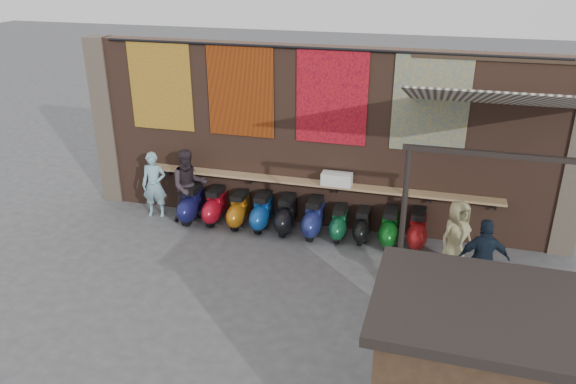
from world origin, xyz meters
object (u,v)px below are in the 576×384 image
object	(u,v)px
scooter_stool_0	(192,204)
scooter_stool_9	(418,230)
scooter_stool_3	(262,212)
scooter_stool_7	(362,226)
shelf_box	(337,179)
scooter_stool_4	(287,215)
scooter_stool_6	(339,223)
shopper_grey	(498,307)
shopper_navy	(483,260)
scooter_stool_1	(215,206)
scooter_stool_5	(314,218)
shopper_tan	(456,237)
diner_left	(154,185)
diner_right	(189,186)
scooter_stool_8	(390,228)
scooter_stool_2	(239,210)

from	to	relation	value
scooter_stool_0	scooter_stool_9	distance (m)	5.10
scooter_stool_3	scooter_stool_7	bearing A→B (deg)	0.53
shelf_box	scooter_stool_3	size ratio (longest dim) A/B	0.78
scooter_stool_3	scooter_stool_4	xyz separation A→B (m)	(0.57, 0.00, 0.00)
scooter_stool_6	shopper_grey	size ratio (longest dim) A/B	0.48
scooter_stool_0	shopper_navy	xyz separation A→B (m)	(6.29, -1.58, 0.37)
scooter_stool_1	shopper_navy	xyz separation A→B (m)	(5.75, -1.66, 0.39)
scooter_stool_6	scooter_stool_5	bearing A→B (deg)	-177.38
shopper_grey	scooter_stool_5	bearing A→B (deg)	-37.75
scooter_stool_0	shopper_tan	distance (m)	5.90
scooter_stool_7	scooter_stool_1	bearing A→B (deg)	179.90
scooter_stool_3	diner_left	distance (m)	2.65
shelf_box	scooter_stool_5	distance (m)	0.99
scooter_stool_3	shopper_tan	world-z (taller)	shopper_tan
shelf_box	scooter_stool_9	world-z (taller)	shelf_box
scooter_stool_1	shopper_navy	bearing A→B (deg)	-16.12
diner_right	scooter_stool_5	bearing A→B (deg)	-35.22
scooter_stool_4	scooter_stool_9	bearing A→B (deg)	0.13
shelf_box	scooter_stool_8	xyz separation A→B (m)	(1.23, -0.33, -0.86)
shelf_box	scooter_stool_7	bearing A→B (deg)	-22.28
scooter_stool_4	shopper_navy	xyz separation A→B (m)	(4.04, -1.64, 0.38)
scooter_stool_3	scooter_stool_6	size ratio (longest dim) A/B	1.12
scooter_stool_6	shopper_navy	bearing A→B (deg)	-29.74
scooter_stool_1	scooter_stool_8	world-z (taller)	same
shelf_box	scooter_stool_9	distance (m)	2.01
scooter_stool_6	scooter_stool_4	bearing A→B (deg)	179.63
scooter_stool_6	shopper_grey	distance (m)	4.30
diner_right	scooter_stool_8	bearing A→B (deg)	-35.26
scooter_stool_7	shopper_tan	world-z (taller)	shopper_tan
diner_right	shopper_navy	xyz separation A→B (m)	(6.35, -1.62, -0.07)
shelf_box	diner_right	size ratio (longest dim) A/B	0.38
scooter_stool_6	shopper_tan	distance (m)	2.55
scooter_stool_0	scooter_stool_4	size ratio (longest dim) A/B	1.04
scooter_stool_5	shopper_navy	distance (m)	3.79
shelf_box	scooter_stool_4	distance (m)	1.38
scooter_stool_8	diner_left	bearing A→B (deg)	179.73
scooter_stool_4	scooter_stool_3	bearing A→B (deg)	-179.75
scooter_stool_1	scooter_stool_6	xyz separation A→B (m)	(2.90, -0.03, -0.04)
shelf_box	scooter_stool_0	distance (m)	3.42
scooter_stool_7	scooter_stool_8	bearing A→B (deg)	-6.15
scooter_stool_5	scooter_stool_8	xyz separation A→B (m)	(1.65, -0.01, -0.02)
scooter_stool_9	scooter_stool_2	bearing A→B (deg)	-179.69
scooter_stool_7	shopper_navy	bearing A→B (deg)	-35.17
scooter_stool_8	shopper_tan	size ratio (longest dim) A/B	0.57
scooter_stool_6	scooter_stool_2	bearing A→B (deg)	-179.83
shelf_box	scooter_stool_4	bearing A→B (deg)	-164.98
shopper_tan	scooter_stool_5	bearing A→B (deg)	125.20
shopper_navy	shopper_tan	xyz separation A→B (m)	(-0.45, 0.89, -0.05)
shelf_box	scooter_stool_5	size ratio (longest dim) A/B	0.75
shelf_box	scooter_stool_0	size ratio (longest dim) A/B	0.74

